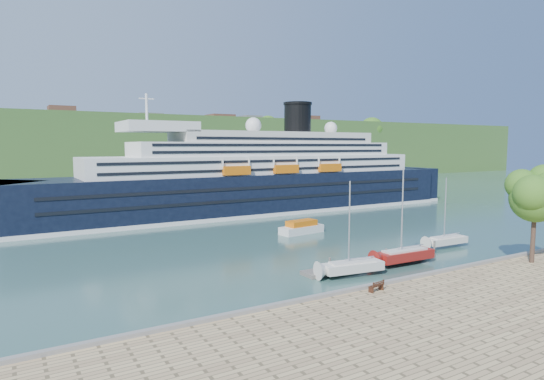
{
  "coord_description": "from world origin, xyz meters",
  "views": [
    {
      "loc": [
        -36.48,
        -29.55,
        13.49
      ],
      "look_at": [
        -1.62,
        30.0,
        6.73
      ],
      "focal_mm": 30.0,
      "sensor_mm": 36.0,
      "label": 1
    }
  ],
  "objects": [
    {
      "name": "promenade_tree",
      "position": [
        11.69,
        -2.46,
        6.66
      ],
      "size": [
        6.84,
        6.84,
        11.33
      ],
      "primitive_type": null,
      "color": "#296019",
      "rests_on": "promenade"
    },
    {
      "name": "sailboat_white_far",
      "position": [
        13.65,
        10.03,
        4.44
      ],
      "size": [
        6.95,
        2.18,
        8.89
      ],
      "primitive_type": null,
      "rotation": [
        0.0,
        0.0,
        -0.04
      ],
      "color": "silver",
      "rests_on": "ground"
    },
    {
      "name": "ground",
      "position": [
        0.0,
        0.0,
        0.0
      ],
      "size": [
        400.0,
        400.0,
        0.0
      ],
      "primitive_type": "plane",
      "color": "#2D514A",
      "rests_on": "ground"
    },
    {
      "name": "far_hillside",
      "position": [
        0.0,
        145.0,
        12.0
      ],
      "size": [
        400.0,
        50.0,
        24.0
      ],
      "primitive_type": "cube",
      "color": "#2E5B24",
      "rests_on": "ground"
    },
    {
      "name": "cruise_ship",
      "position": [
        6.4,
        51.07,
        11.31
      ],
      "size": [
        100.83,
        15.37,
        22.62
      ],
      "primitive_type": null,
      "rotation": [
        0.0,
        0.0,
        0.01
      ],
      "color": "black",
      "rests_on": "ground"
    },
    {
      "name": "floating_pontoon",
      "position": [
        -1.15,
        8.15,
        0.21
      ],
      "size": [
        18.54,
        2.43,
        0.41
      ],
      "primitive_type": null,
      "rotation": [
        0.0,
        0.0,
        0.01
      ],
      "color": "#68645C",
      "rests_on": "ground"
    },
    {
      "name": "park_bench",
      "position": [
        -9.54,
        -1.25,
        1.51
      ],
      "size": [
        1.66,
        0.86,
        1.02
      ],
      "primitive_type": null,
      "rotation": [
        0.0,
        0.0,
        0.14
      ],
      "color": "#452413",
      "rests_on": "promenade"
    },
    {
      "name": "quay_coping",
      "position": [
        0.0,
        -0.2,
        1.15
      ],
      "size": [
        220.0,
        0.5,
        0.3
      ],
      "primitive_type": "cube",
      "color": "slate",
      "rests_on": "promenade"
    },
    {
      "name": "tender_launch",
      "position": [
        2.37,
        27.81,
        1.01
      ],
      "size": [
        7.59,
        3.43,
        2.03
      ],
      "primitive_type": null,
      "rotation": [
        0.0,
        0.0,
        0.13
      ],
      "color": "#D2640C",
      "rests_on": "ground"
    },
    {
      "name": "sailboat_red",
      "position": [
        2.17,
        6.56,
        5.21
      ],
      "size": [
        8.13,
        2.5,
        10.41
      ],
      "primitive_type": null,
      "rotation": [
        0.0,
        0.0,
        -0.03
      ],
      "color": "maroon",
      "rests_on": "ground"
    },
    {
      "name": "sailboat_white_near",
      "position": [
        -5.97,
        5.98,
        4.73
      ],
      "size": [
        7.53,
        3.0,
        9.46
      ],
      "primitive_type": null,
      "rotation": [
        0.0,
        0.0,
        -0.13
      ],
      "color": "silver",
      "rests_on": "ground"
    }
  ]
}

